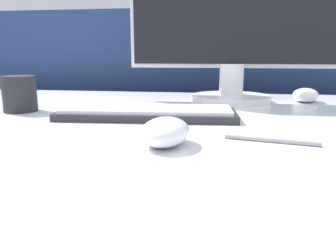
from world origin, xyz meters
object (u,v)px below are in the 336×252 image
keyboard (147,113)px  computer_mouse_far (306,95)px  computer_mouse_near (165,132)px  mug (20,94)px  monitor (234,7)px

keyboard → computer_mouse_far: size_ratio=3.56×
computer_mouse_near → keyboard: computer_mouse_near is taller
computer_mouse_far → mug: (-0.74, -0.27, 0.02)m
monitor → mug: (-0.52, -0.25, -0.23)m
computer_mouse_near → monitor: 0.58m
keyboard → monitor: size_ratio=0.66×
monitor → computer_mouse_far: (0.22, 0.02, -0.25)m
computer_mouse_far → mug: bearing=-140.9°
mug → monitor: bearing=25.8°
computer_mouse_near → mug: 0.48m
computer_mouse_near → keyboard: bearing=117.5°
computer_mouse_near → monitor: monitor is taller
mug → computer_mouse_near: bearing=-32.4°
keyboard → computer_mouse_near: bearing=-74.8°
computer_mouse_near → monitor: bearing=85.4°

